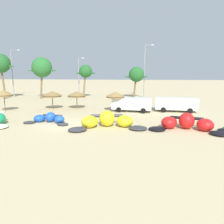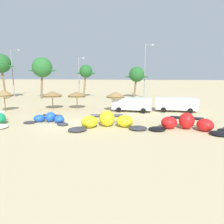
{
  "view_description": "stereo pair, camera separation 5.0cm",
  "coord_description": "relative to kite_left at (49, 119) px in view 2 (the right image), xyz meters",
  "views": [
    {
      "loc": [
        6.94,
        -19.89,
        5.19
      ],
      "look_at": [
        4.48,
        2.0,
        1.0
      ],
      "focal_mm": 33.54,
      "sensor_mm": 36.0,
      "label": 1
    },
    {
      "loc": [
        6.99,
        -19.89,
        5.19
      ],
      "look_at": [
        4.48,
        2.0,
        1.0
      ],
      "focal_mm": 33.54,
      "sensor_mm": 36.0,
      "label": 2
    }
  ],
  "objects": [
    {
      "name": "kite_left",
      "position": [
        0.0,
        0.0,
        0.0
      ],
      "size": [
        5.21,
        2.63,
        1.05
      ],
      "color": "#333338",
      "rests_on": "ground"
    },
    {
      "name": "beach_umbrella_near_palms",
      "position": [
        0.58,
        8.54,
        1.72
      ],
      "size": [
        2.62,
        2.62,
        2.5
      ],
      "color": "brown",
      "rests_on": "ground"
    },
    {
      "name": "palm_left",
      "position": [
        -9.35,
        19.41,
        5.69
      ],
      "size": [
        5.83,
        3.89,
        8.08
      ],
      "color": "brown",
      "rests_on": "ground"
    },
    {
      "name": "lamppost_west",
      "position": [
        -16.55,
        21.21,
        5.07
      ],
      "size": [
        2.11,
        0.24,
        9.79
      ],
      "color": "gray",
      "rests_on": "ground"
    },
    {
      "name": "parked_car_second",
      "position": [
        8.38,
        7.34,
        0.69
      ],
      "size": [
        5.4,
        2.75,
        1.84
      ],
      "color": "white",
      "rests_on": "ground"
    },
    {
      "name": "ground_plane",
      "position": [
        1.99,
        -0.64,
        -0.4
      ],
      "size": [
        260.0,
        260.0,
        0.0
      ],
      "primitive_type": "plane",
      "color": "#C6B284"
    },
    {
      "name": "lamppost_west_center",
      "position": [
        -3.04,
        23.52,
        4.21
      ],
      "size": [
        1.38,
        0.24,
        8.27
      ],
      "color": "gray",
      "rests_on": "ground"
    },
    {
      "name": "kite_left_of_center",
      "position": [
        6.3,
        -1.2,
        0.19
      ],
      "size": [
        7.5,
        4.19,
        1.53
      ],
      "color": "#333338",
      "rests_on": "ground"
    },
    {
      "name": "palm_leftmost",
      "position": [
        -17.11,
        18.18,
        6.43
      ],
      "size": [
        5.53,
        3.69,
        8.74
      ],
      "color": "brown",
      "rests_on": "ground"
    },
    {
      "name": "beach_umbrella_middle",
      "position": [
        -2.83,
        7.93,
        1.77
      ],
      "size": [
        2.74,
        2.74,
        2.56
      ],
      "color": "brown",
      "rests_on": "ground"
    },
    {
      "name": "beach_umbrella_near_van",
      "position": [
        -8.53,
        5.49,
        2.06
      ],
      "size": [
        2.29,
        2.29,
        2.9
      ],
      "color": "brown",
      "rests_on": "ground"
    },
    {
      "name": "palm_left_of_gap",
      "position": [
        -1.16,
        21.54,
        4.89
      ],
      "size": [
        3.9,
        2.6,
        6.7
      ],
      "color": "#7F6647",
      "rests_on": "ground"
    },
    {
      "name": "lamppost_east_center",
      "position": [
        10.78,
        23.09,
        5.47
      ],
      "size": [
        1.82,
        0.24,
        10.64
      ],
      "color": "gray",
      "rests_on": "ground"
    },
    {
      "name": "beach_umbrella_outermost",
      "position": [
        6.28,
        7.15,
        1.86
      ],
      "size": [
        2.52,
        2.52,
        2.66
      ],
      "color": "brown",
      "rests_on": "ground"
    },
    {
      "name": "palm_center_left",
      "position": [
        9.05,
        22.32,
        4.31
      ],
      "size": [
        4.55,
        3.04,
        6.3
      ],
      "color": "brown",
      "rests_on": "ground"
    },
    {
      "name": "parked_van",
      "position": [
        14.26,
        7.89,
        0.69
      ],
      "size": [
        5.55,
        2.63,
        1.84
      ],
      "color": "white",
      "rests_on": "ground"
    },
    {
      "name": "kite_center",
      "position": [
        13.66,
        -1.28,
        0.18
      ],
      "size": [
        6.95,
        3.81,
        1.52
      ],
      "color": "black",
      "rests_on": "ground"
    }
  ]
}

